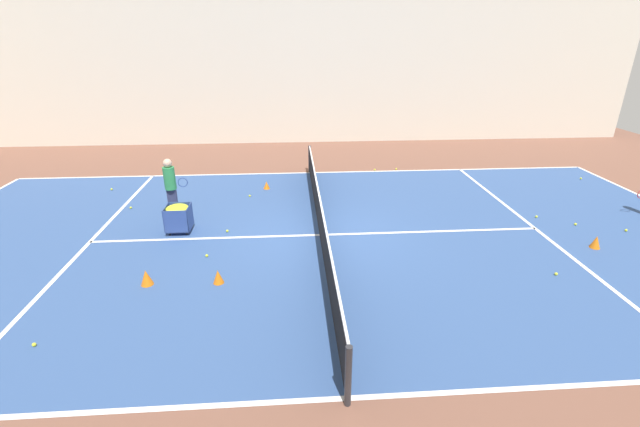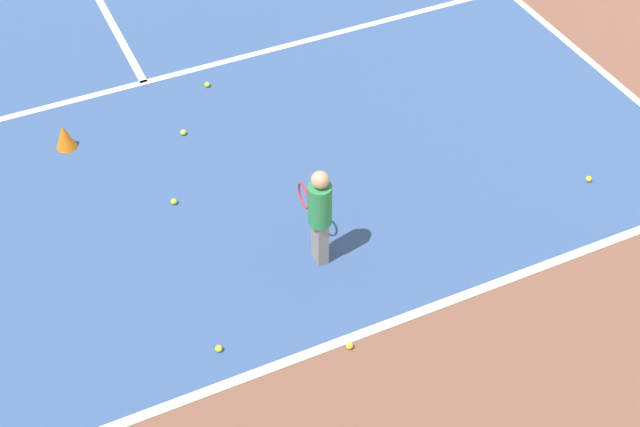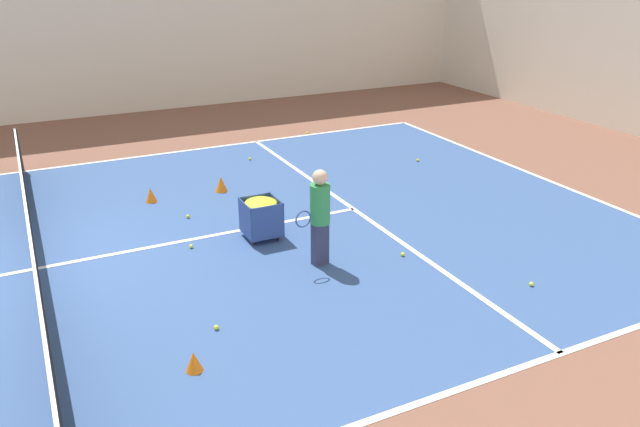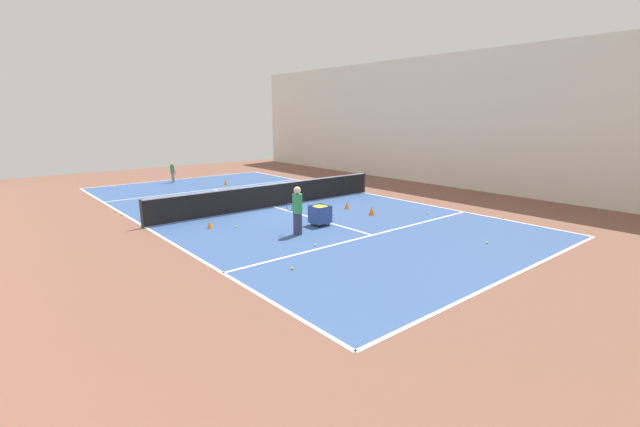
{
  "view_description": "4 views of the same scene",
  "coord_description": "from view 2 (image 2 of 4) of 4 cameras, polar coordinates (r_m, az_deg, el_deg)",
  "views": [
    {
      "loc": [
        -10.13,
        0.71,
        4.89
      ],
      "look_at": [
        0.0,
        0.0,
        0.62
      ],
      "focal_mm": 24.0,
      "sensor_mm": 36.0,
      "label": 1
    },
    {
      "loc": [
        -1.89,
        -15.32,
        6.74
      ],
      "look_at": [
        0.75,
        -9.62,
        0.65
      ],
      "focal_mm": 50.0,
      "sensor_mm": 36.0,
      "label": 2
    },
    {
      "loc": [
        10.13,
        0.16,
        4.7
      ],
      "look_at": [
        1.86,
        4.21,
        0.9
      ],
      "focal_mm": 35.0,
      "sensor_mm": 36.0,
      "label": 3
    },
    {
      "loc": [
        10.13,
        15.32,
        3.92
      ],
      "look_at": [
        0.48,
        3.72,
        0.44
      ],
      "focal_mm": 24.0,
      "sensor_mm": 36.0,
      "label": 4
    }
  ],
  "objects": [
    {
      "name": "tennis_ball_17",
      "position": [
        8.44,
        1.91,
        -8.45
      ],
      "size": [
        0.07,
        0.07,
        0.07
      ],
      "primitive_type": "sphere",
      "color": "yellow",
      "rests_on": "ground"
    },
    {
      "name": "line_baseline_near",
      "position": [
        8.39,
        -1.64,
        -9.28
      ],
      "size": [
        10.98,
        0.1,
        0.0
      ],
      "primitive_type": "cube",
      "color": "white",
      "rests_on": "ground"
    },
    {
      "name": "tennis_ball_0",
      "position": [
        9.9,
        -9.33,
        0.77
      ],
      "size": [
        0.07,
        0.07,
        0.07
      ],
      "primitive_type": "sphere",
      "color": "yellow",
      "rests_on": "ground"
    },
    {
      "name": "line_service_near",
      "position": [
        11.75,
        -11.19,
        8.23
      ],
      "size": [
        10.98,
        0.1,
        0.0
      ],
      "primitive_type": "cube",
      "color": "white",
      "rests_on": "ground"
    },
    {
      "name": "tennis_ball_3",
      "position": [
        10.8,
        -8.74,
        5.16
      ],
      "size": [
        0.07,
        0.07,
        0.07
      ],
      "primitive_type": "sphere",
      "color": "yellow",
      "rests_on": "ground"
    },
    {
      "name": "tennis_ball_9",
      "position": [
        11.53,
        -7.24,
        8.19
      ],
      "size": [
        0.07,
        0.07,
        0.07
      ],
      "primitive_type": "sphere",
      "color": "yellow",
      "rests_on": "ground"
    },
    {
      "name": "tennis_ball_11",
      "position": [
        10.49,
        16.82,
        2.13
      ],
      "size": [
        0.07,
        0.07,
        0.07
      ],
      "primitive_type": "sphere",
      "color": "yellow",
      "rests_on": "ground"
    },
    {
      "name": "training_cone_2",
      "position": [
        10.84,
        -16.04,
        4.76
      ],
      "size": [
        0.24,
        0.24,
        0.31
      ],
      "primitive_type": "cone",
      "color": "orange",
      "rests_on": "ground"
    },
    {
      "name": "tennis_ball_16",
      "position": [
        8.47,
        -6.5,
        -8.58
      ],
      "size": [
        0.07,
        0.07,
        0.07
      ],
      "primitive_type": "sphere",
      "color": "yellow",
      "rests_on": "ground"
    },
    {
      "name": "player_near_baseline",
      "position": [
        8.73,
        -0.05,
        0.18
      ],
      "size": [
        0.24,
        0.56,
        1.19
      ],
      "rotation": [
        0.0,
        0.0,
        1.54
      ],
      "color": "gray",
      "rests_on": "ground"
    }
  ]
}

